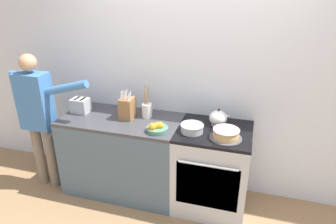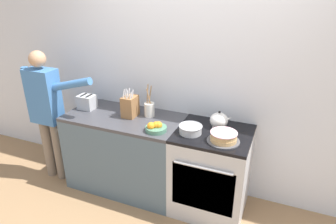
# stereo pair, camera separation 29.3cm
# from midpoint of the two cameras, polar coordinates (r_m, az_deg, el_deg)

# --- Properties ---
(ground_plane) EXTENTS (16.00, 16.00, 0.00)m
(ground_plane) POSITION_cam_midpoint_polar(r_m,az_deg,el_deg) (3.24, -1.65, -19.52)
(ground_plane) COLOR #93704C
(wall_back) EXTENTS (8.00, 0.04, 2.60)m
(wall_back) POSITION_cam_midpoint_polar(r_m,az_deg,el_deg) (3.14, 1.86, 6.75)
(wall_back) COLOR silver
(wall_back) RESTS_ON ground_plane
(counter_cabinet) EXTENTS (1.26, 0.65, 0.88)m
(counter_cabinet) POSITION_cam_midpoint_polar(r_m,az_deg,el_deg) (3.43, -10.96, -7.94)
(counter_cabinet) COLOR #4C6070
(counter_cabinet) RESTS_ON ground_plane
(stove_range) EXTENTS (0.72, 0.69, 0.88)m
(stove_range) POSITION_cam_midpoint_polar(r_m,az_deg,el_deg) (3.15, 5.69, -10.74)
(stove_range) COLOR #B7BABF
(stove_range) RESTS_ON ground_plane
(layer_cake) EXTENTS (0.30, 0.30, 0.09)m
(layer_cake) POSITION_cam_midpoint_polar(r_m,az_deg,el_deg) (2.76, 8.04, -4.29)
(layer_cake) COLOR #4C4C51
(layer_cake) RESTS_ON stove_range
(tea_kettle) EXTENTS (0.22, 0.18, 0.18)m
(tea_kettle) POSITION_cam_midpoint_polar(r_m,az_deg,el_deg) (3.00, 6.83, -1.22)
(tea_kettle) COLOR white
(tea_kettle) RESTS_ON stove_range
(mixing_bowl) EXTENTS (0.23, 0.23, 0.08)m
(mixing_bowl) POSITION_cam_midpoint_polar(r_m,az_deg,el_deg) (2.86, 1.67, -3.16)
(mixing_bowl) COLOR #B7BABF
(mixing_bowl) RESTS_ON stove_range
(knife_block) EXTENTS (0.14, 0.18, 0.32)m
(knife_block) POSITION_cam_midpoint_polar(r_m,az_deg,el_deg) (3.17, -10.41, 0.73)
(knife_block) COLOR olive
(knife_block) RESTS_ON counter_cabinet
(utensil_crock) EXTENTS (0.11, 0.11, 0.35)m
(utensil_crock) POSITION_cam_midpoint_polar(r_m,az_deg,el_deg) (3.17, -6.67, 0.36)
(utensil_crock) COLOR silver
(utensil_crock) RESTS_ON counter_cabinet
(fruit_bowl) EXTENTS (0.21, 0.21, 0.10)m
(fruit_bowl) POSITION_cam_midpoint_polar(r_m,az_deg,el_deg) (2.88, -5.05, -3.14)
(fruit_bowl) COLOR #4C7F66
(fruit_bowl) RESTS_ON counter_cabinet
(toaster) EXTENTS (0.20, 0.16, 0.16)m
(toaster) POSITION_cam_midpoint_polar(r_m,az_deg,el_deg) (3.46, -18.66, 1.15)
(toaster) COLOR #B7BABF
(toaster) RESTS_ON counter_cabinet
(person_baker) EXTENTS (0.91, 0.20, 1.56)m
(person_baker) POSITION_cam_midpoint_polar(r_m,az_deg,el_deg) (3.56, -25.76, -0.08)
(person_baker) COLOR #7A6B5B
(person_baker) RESTS_ON ground_plane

